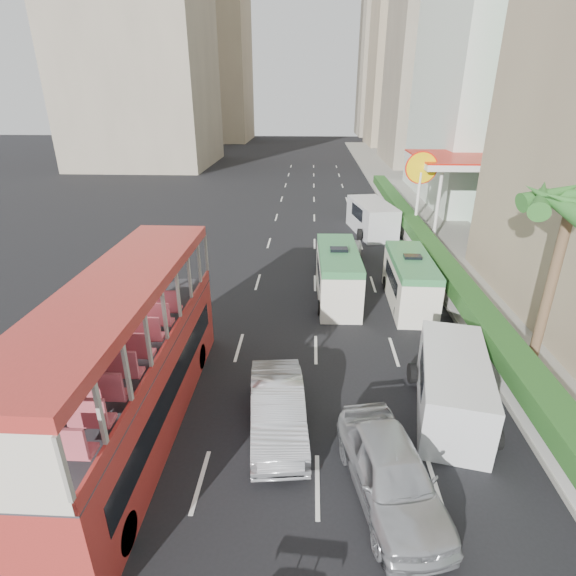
# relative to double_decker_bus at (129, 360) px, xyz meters

# --- Properties ---
(ground_plane) EXTENTS (200.00, 200.00, 0.00)m
(ground_plane) POSITION_rel_double_decker_bus_xyz_m (6.00, 0.00, -2.53)
(ground_plane) COLOR black
(ground_plane) RESTS_ON ground
(double_decker_bus) EXTENTS (2.50, 11.00, 5.06)m
(double_decker_bus) POSITION_rel_double_decker_bus_xyz_m (0.00, 0.00, 0.00)
(double_decker_bus) COLOR #B22D27
(double_decker_bus) RESTS_ON ground
(car_silver_lane_a) EXTENTS (2.14, 4.83, 1.54)m
(car_silver_lane_a) POSITION_rel_double_decker_bus_xyz_m (4.37, 0.19, -2.53)
(car_silver_lane_a) COLOR #B3B5BA
(car_silver_lane_a) RESTS_ON ground
(car_silver_lane_b) EXTENTS (2.86, 5.10, 1.64)m
(car_silver_lane_b) POSITION_rel_double_decker_bus_xyz_m (7.47, -2.21, -2.53)
(car_silver_lane_b) COLOR #B3B5BA
(car_silver_lane_b) RESTS_ON ground
(van_asset) EXTENTS (2.95, 5.14, 1.35)m
(van_asset) POSITION_rel_double_decker_bus_xyz_m (7.20, 14.95, -2.53)
(van_asset) COLOR silver
(van_asset) RESTS_ON ground
(minibus_near) EXTENTS (2.07, 5.83, 2.57)m
(minibus_near) POSITION_rel_double_decker_bus_xyz_m (6.71, 10.12, -1.25)
(minibus_near) COLOR silver
(minibus_near) RESTS_ON ground
(minibus_far) EXTENTS (1.90, 5.51, 2.43)m
(minibus_far) POSITION_rel_double_decker_bus_xyz_m (10.21, 9.62, -1.32)
(minibus_far) COLOR silver
(minibus_far) RESTS_ON ground
(panel_van_near) EXTENTS (2.98, 5.32, 2.01)m
(panel_van_near) POSITION_rel_double_decker_bus_xyz_m (10.00, 1.35, -1.53)
(panel_van_near) COLOR silver
(panel_van_near) RESTS_ON ground
(panel_van_far) EXTENTS (3.34, 6.06, 2.29)m
(panel_van_far) POSITION_rel_double_decker_bus_xyz_m (9.82, 21.91, -1.38)
(panel_van_far) COLOR silver
(panel_van_far) RESTS_ON ground
(sidewalk) EXTENTS (6.00, 120.00, 0.18)m
(sidewalk) POSITION_rel_double_decker_bus_xyz_m (15.00, 25.00, -2.44)
(sidewalk) COLOR #99968C
(sidewalk) RESTS_ON ground
(kerb_wall) EXTENTS (0.30, 44.00, 1.00)m
(kerb_wall) POSITION_rel_double_decker_bus_xyz_m (12.20, 14.00, -1.85)
(kerb_wall) COLOR silver
(kerb_wall) RESTS_ON sidewalk
(hedge) EXTENTS (1.10, 44.00, 0.70)m
(hedge) POSITION_rel_double_decker_bus_xyz_m (12.20, 14.00, -1.00)
(hedge) COLOR #2D6626
(hedge) RESTS_ON kerb_wall
(palm_tree) EXTENTS (0.36, 0.36, 6.40)m
(palm_tree) POSITION_rel_double_decker_bus_xyz_m (13.80, 4.00, 0.85)
(palm_tree) COLOR brown
(palm_tree) RESTS_ON sidewalk
(shell_station) EXTENTS (6.50, 8.00, 5.50)m
(shell_station) POSITION_rel_double_decker_bus_xyz_m (16.00, 23.00, 0.22)
(shell_station) COLOR silver
(shell_station) RESTS_ON ground
(tower_far_a) EXTENTS (14.00, 14.00, 44.00)m
(tower_far_a) POSITION_rel_double_decker_bus_xyz_m (23.00, 82.00, 19.47)
(tower_far_a) COLOR tan
(tower_far_a) RESTS_ON ground
(tower_far_b) EXTENTS (14.00, 14.00, 40.00)m
(tower_far_b) POSITION_rel_double_decker_bus_xyz_m (23.00, 104.00, 17.47)
(tower_far_b) COLOR gray
(tower_far_b) RESTS_ON ground
(tower_left_b) EXTENTS (16.00, 16.00, 46.00)m
(tower_left_b) POSITION_rel_double_decker_bus_xyz_m (-16.00, 90.00, 20.47)
(tower_left_b) COLOR tan
(tower_left_b) RESTS_ON ground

